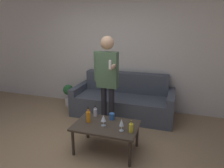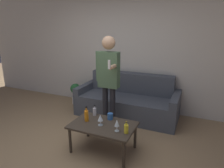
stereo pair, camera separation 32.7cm
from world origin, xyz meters
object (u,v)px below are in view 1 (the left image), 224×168
at_px(bottle_orange, 88,116).
at_px(couch, 123,100).
at_px(person_standing_front, 107,75).
at_px(coffee_table, 106,128).

bearing_deg(bottle_orange, couch, 82.24).
bearing_deg(bottle_orange, person_standing_front, 81.74).
relative_size(bottle_orange, person_standing_front, 0.14).
distance_m(coffee_table, person_standing_front, 0.93).
bearing_deg(person_standing_front, couch, 82.66).
distance_m(couch, person_standing_front, 1.06).
height_order(couch, person_standing_front, person_standing_front).
bearing_deg(couch, person_standing_front, -97.34).
distance_m(couch, coffee_table, 1.40).
distance_m(coffee_table, bottle_orange, 0.32).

